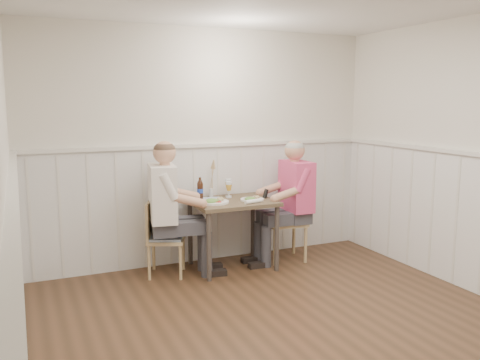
{
  "coord_description": "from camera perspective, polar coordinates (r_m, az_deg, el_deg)",
  "views": [
    {
      "loc": [
        -1.93,
        -3.1,
        1.82
      ],
      "look_at": [
        0.16,
        1.64,
        1.0
      ],
      "focal_mm": 38.0,
      "sensor_mm": 36.0,
      "label": 1
    }
  ],
  "objects": [
    {
      "name": "diner_cream",
      "position": [
        5.26,
        -8.16,
        -4.47
      ],
      "size": [
        0.71,
        0.5,
        1.44
      ],
      "color": "#3F3F47",
      "rests_on": "ground"
    },
    {
      "name": "chair_right",
      "position": [
        5.84,
        5.6,
        -4.22
      ],
      "size": [
        0.48,
        0.48,
        0.9
      ],
      "color": "tan",
      "rests_on": "ground"
    },
    {
      "name": "gingham_mat",
      "position": [
        5.53,
        -3.64,
        -2.15
      ],
      "size": [
        0.33,
        0.29,
        0.01
      ],
      "color": "#587AAB",
      "rests_on": "dining_table"
    },
    {
      "name": "beer_bottle",
      "position": [
        5.54,
        -4.5,
        -1.06
      ],
      "size": [
        0.07,
        0.07,
        0.24
      ],
      "color": "black",
      "rests_on": "dining_table"
    },
    {
      "name": "ground_plane",
      "position": [
        4.08,
        7.63,
        -17.57
      ],
      "size": [
        4.5,
        4.5,
        0.0
      ],
      "primitive_type": "plane",
      "color": "#422C1B"
    },
    {
      "name": "man_in_pink",
      "position": [
        5.78,
        5.94,
        -3.36
      ],
      "size": [
        0.65,
        0.46,
        1.4
      ],
      "color": "#3F3F47",
      "rests_on": "ground"
    },
    {
      "name": "rolled_napkin",
      "position": [
        5.31,
        1.48,
        -2.41
      ],
      "size": [
        0.2,
        0.08,
        0.04
      ],
      "color": "white",
      "rests_on": "dining_table"
    },
    {
      "name": "plate_man",
      "position": [
        5.46,
        1.32,
        -2.09
      ],
      "size": [
        0.25,
        0.25,
        0.06
      ],
      "color": "white",
      "rests_on": "dining_table"
    },
    {
      "name": "chair_left",
      "position": [
        5.37,
        -8.81,
        -6.15
      ],
      "size": [
        0.49,
        0.49,
        0.79
      ],
      "color": "tan",
      "rests_on": "ground"
    },
    {
      "name": "dining_table",
      "position": [
        5.49,
        -0.84,
        -3.36
      ],
      "size": [
        0.87,
        0.7,
        0.75
      ],
      "color": "#483D2B",
      "rests_on": "ground"
    },
    {
      "name": "beer_glass_b",
      "position": [
        5.6,
        -1.26,
        -0.78
      ],
      "size": [
        0.07,
        0.07,
        0.18
      ],
      "color": "silver",
      "rests_on": "dining_table"
    },
    {
      "name": "room_shell",
      "position": [
        3.67,
        8.13,
        4.19
      ],
      "size": [
        4.04,
        4.54,
        2.6
      ],
      "color": "silver",
      "rests_on": "ground"
    },
    {
      "name": "beer_glass_a",
      "position": [
        5.66,
        -1.3,
        -0.54
      ],
      "size": [
        0.08,
        0.08,
        0.2
      ],
      "color": "silver",
      "rests_on": "dining_table"
    },
    {
      "name": "wainscot",
      "position": [
        4.4,
        3.13,
        -5.92
      ],
      "size": [
        4.0,
        4.49,
        1.34
      ],
      "color": "silver",
      "rests_on": "ground"
    },
    {
      "name": "plate_diner",
      "position": [
        5.31,
        -2.99,
        -2.36
      ],
      "size": [
        0.31,
        0.31,
        0.08
      ],
      "color": "white",
      "rests_on": "dining_table"
    },
    {
      "name": "grass_vase",
      "position": [
        5.64,
        -3.28,
        0.07
      ],
      "size": [
        0.05,
        0.05,
        0.44
      ],
      "color": "silver",
      "rests_on": "dining_table"
    }
  ]
}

